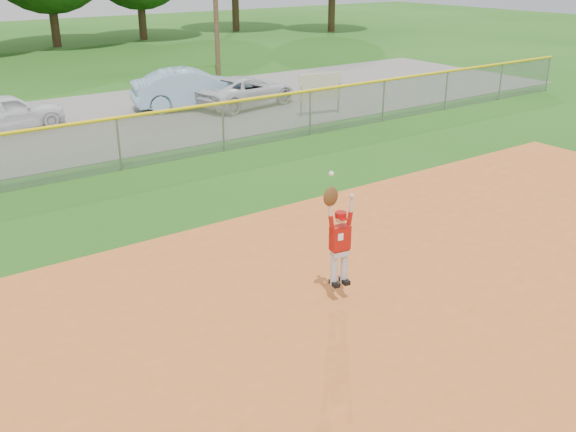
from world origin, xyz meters
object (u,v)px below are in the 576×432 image
object	(u,v)px
car_white_a	(8,112)
ballplayer	(339,237)
sponsor_sign	(320,88)
car_blue	(193,89)
car_white_b	(246,91)

from	to	relation	value
car_white_a	ballplayer	world-z (taller)	ballplayer
sponsor_sign	car_white_a	bearing A→B (deg)	156.49
car_blue	car_white_b	xyz separation A→B (m)	(1.88, -0.92, -0.17)
sponsor_sign	ballplayer	distance (m)	14.13
car_white_b	sponsor_sign	xyz separation A→B (m)	(1.43, -2.95, 0.42)
car_white_a	sponsor_sign	bearing A→B (deg)	-119.80
car_blue	car_white_a	bearing A→B (deg)	100.74
car_white_b	sponsor_sign	bearing A→B (deg)	-165.03
car_white_a	sponsor_sign	xyz separation A→B (m)	(10.12, -4.40, 0.39)
car_white_a	car_blue	world-z (taller)	car_blue
car_white_b	sponsor_sign	size ratio (longest dim) A/B	2.43
car_blue	ballplayer	distance (m)	16.03
car_white_a	ballplayer	xyz separation A→B (m)	(1.61, -15.69, 0.57)
car_blue	ballplayer	xyz separation A→B (m)	(-5.19, -15.16, 0.43)
sponsor_sign	ballplayer	world-z (taller)	ballplayer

